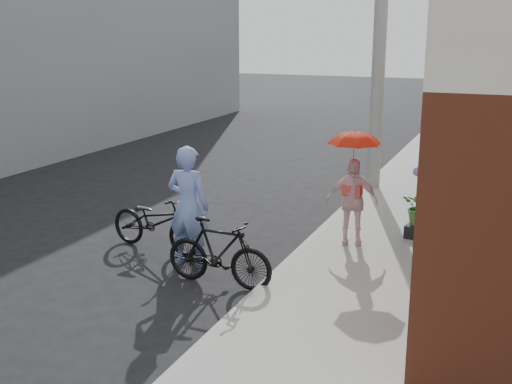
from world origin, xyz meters
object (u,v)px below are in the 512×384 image
Objects in this scene: utility_pole at (380,30)px; kimono_woman at (352,201)px; bike_left at (156,222)px; officer at (188,206)px; planter at (419,231)px; bike_right at (219,253)px.

utility_pole is 4.74m from kimono_woman.
bike_left is at bearing -174.78° from kimono_woman.
kimono_woman is (2.11, 1.61, -0.10)m from officer.
utility_pole reaches higher than officer.
officer is 3.94m from planter.
bike_left is 3.20m from kimono_woman.
planter is at bearing -36.80° from bike_right.
bike_right is (1.60, -0.95, 0.01)m from bike_left.
bike_right reaches higher than planter.
bike_left is (-0.82, 0.38, -0.45)m from officer.
planter is (3.11, 2.32, -0.70)m from officer.
planter is (3.93, 1.94, -0.25)m from bike_left.
officer is 1.31× the size of kimono_woman.
utility_pole is at bearing -5.83° from bike_right.
kimono_woman reaches higher than planter.
bike_left is 4.39m from planter.
bike_left reaches higher than planter.
officer is at bearing 55.58° from bike_right.
bike_right is at bearing -97.77° from utility_pole.
officer is at bearing -143.26° from planter.
utility_pole is 3.78× the size of officer.
officer is at bearing -105.43° from bike_left.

